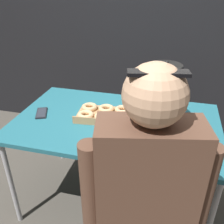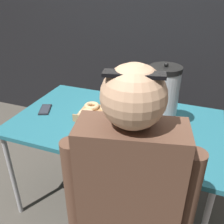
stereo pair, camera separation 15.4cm
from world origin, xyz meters
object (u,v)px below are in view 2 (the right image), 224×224
Objects in this scene: donut_box at (105,113)px; person_seated at (128,213)px; coffee_urn at (163,99)px; cell_phone at (45,109)px.

person_seated is (0.37, -0.64, -0.10)m from donut_box.
coffee_urn is (0.38, -0.02, 0.18)m from donut_box.
person_seated is (-0.01, -0.62, -0.28)m from coffee_urn.
donut_box reaches higher than cell_phone.
donut_box is at bearing -13.72° from cell_phone.
donut_box is 0.92× the size of coffee_urn.
donut_box is 2.34× the size of cell_phone.
person_seated reaches higher than cell_phone.
cell_phone is at bearing -48.01° from person_seated.
cell_phone is (-0.81, -0.05, -0.20)m from coffee_urn.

